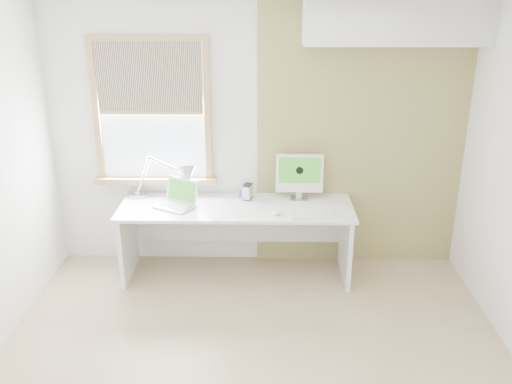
{
  "coord_description": "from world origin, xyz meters",
  "views": [
    {
      "loc": [
        0.08,
        -3.42,
        2.71
      ],
      "look_at": [
        0.0,
        1.05,
        1.0
      ],
      "focal_mm": 38.81,
      "sensor_mm": 36.0,
      "label": 1
    }
  ],
  "objects_px": {
    "desk": "(237,222)",
    "desk_lamp": "(177,178)",
    "external_drive": "(248,192)",
    "imac": "(299,174)",
    "laptop": "(178,200)"
  },
  "relations": [
    {
      "from": "desk",
      "to": "imac",
      "type": "distance_m",
      "value": 0.76
    },
    {
      "from": "desk",
      "to": "desk_lamp",
      "type": "relative_size",
      "value": 2.99
    },
    {
      "from": "external_drive",
      "to": "imac",
      "type": "height_order",
      "value": "imac"
    },
    {
      "from": "laptop",
      "to": "imac",
      "type": "distance_m",
      "value": 1.18
    },
    {
      "from": "external_drive",
      "to": "imac",
      "type": "xyz_separation_m",
      "value": [
        0.5,
        0.02,
        0.17
      ]
    },
    {
      "from": "desk_lamp",
      "to": "imac",
      "type": "relative_size",
      "value": 1.62
    },
    {
      "from": "desk_lamp",
      "to": "external_drive",
      "type": "relative_size",
      "value": 4.89
    },
    {
      "from": "external_drive",
      "to": "laptop",
      "type": "bearing_deg",
      "value": -164.2
    },
    {
      "from": "desk",
      "to": "desk_lamp",
      "type": "distance_m",
      "value": 0.71
    },
    {
      "from": "desk",
      "to": "desk_lamp",
      "type": "bearing_deg",
      "value": 169.79
    },
    {
      "from": "laptop",
      "to": "desk",
      "type": "bearing_deg",
      "value": 6.19
    },
    {
      "from": "desk_lamp",
      "to": "external_drive",
      "type": "distance_m",
      "value": 0.69
    },
    {
      "from": "desk",
      "to": "external_drive",
      "type": "bearing_deg",
      "value": 50.52
    },
    {
      "from": "desk_lamp",
      "to": "external_drive",
      "type": "height_order",
      "value": "desk_lamp"
    },
    {
      "from": "desk",
      "to": "imac",
      "type": "xyz_separation_m",
      "value": [
        0.6,
        0.15,
        0.44
      ]
    }
  ]
}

